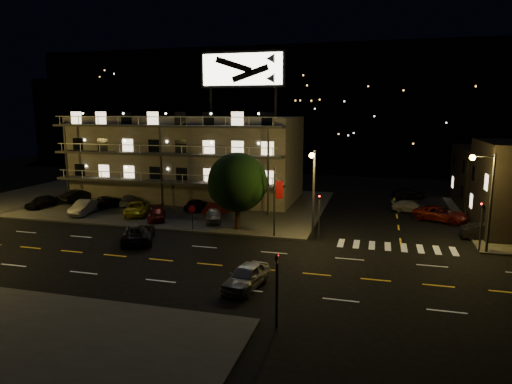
% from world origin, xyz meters
% --- Properties ---
extents(ground, '(140.00, 140.00, 0.00)m').
position_xyz_m(ground, '(0.00, 0.00, 0.00)').
color(ground, black).
rests_on(ground, ground).
extents(curb_nw, '(44.00, 24.00, 0.15)m').
position_xyz_m(curb_nw, '(-14.00, 20.00, 0.07)').
color(curb_nw, '#3D3D3A').
rests_on(curb_nw, ground).
extents(motel, '(28.00, 13.80, 18.10)m').
position_xyz_m(motel, '(-9.94, 23.88, 5.34)').
color(motel, gray).
rests_on(motel, ground).
extents(hill_backdrop, '(120.00, 25.00, 24.00)m').
position_xyz_m(hill_backdrop, '(-5.94, 68.78, 11.55)').
color(hill_backdrop, black).
rests_on(hill_backdrop, ground).
extents(streetlight_nc, '(0.44, 1.92, 8.00)m').
position_xyz_m(streetlight_nc, '(8.50, 7.94, 4.96)').
color(streetlight_nc, '#2D2D30').
rests_on(streetlight_nc, ground).
extents(streetlight_ne, '(1.92, 0.44, 8.00)m').
position_xyz_m(streetlight_ne, '(22.14, 8.30, 4.96)').
color(streetlight_ne, '#2D2D30').
rests_on(streetlight_ne, ground).
extents(signal_nw, '(0.20, 0.27, 4.60)m').
position_xyz_m(signal_nw, '(9.00, 8.50, 2.57)').
color(signal_nw, '#2D2D30').
rests_on(signal_nw, ground).
extents(signal_sw, '(0.20, 0.27, 4.60)m').
position_xyz_m(signal_sw, '(9.00, -8.50, 2.57)').
color(signal_sw, '#2D2D30').
rests_on(signal_sw, ground).
extents(signal_ne, '(0.27, 0.20, 4.60)m').
position_xyz_m(signal_ne, '(22.00, 8.50, 2.57)').
color(signal_ne, '#2D2D30').
rests_on(signal_ne, ground).
extents(banner_north, '(0.83, 0.16, 6.40)m').
position_xyz_m(banner_north, '(5.09, 8.40, 3.43)').
color(banner_north, '#2D2D30').
rests_on(banner_north, ground).
extents(stop_sign, '(0.91, 0.11, 2.61)m').
position_xyz_m(stop_sign, '(-3.00, 8.57, 1.71)').
color(stop_sign, '#2D2D30').
rests_on(stop_sign, ground).
extents(tree, '(5.83, 5.61, 7.34)m').
position_xyz_m(tree, '(1.06, 9.83, 4.51)').
color(tree, black).
rests_on(tree, curb_nw).
extents(lot_car_0, '(1.84, 4.22, 1.41)m').
position_xyz_m(lot_car_0, '(-23.85, 13.15, 0.86)').
color(lot_car_0, black).
rests_on(lot_car_0, curb_nw).
extents(lot_car_1, '(2.18, 4.75, 1.51)m').
position_xyz_m(lot_car_1, '(-16.98, 11.50, 0.90)').
color(lot_car_1, '#96969C').
rests_on(lot_car_1, curb_nw).
extents(lot_car_2, '(3.93, 5.46, 1.38)m').
position_xyz_m(lot_car_2, '(-11.23, 12.68, 0.84)').
color(lot_car_2, gold).
rests_on(lot_car_2, curb_nw).
extents(lot_car_3, '(3.32, 4.55, 1.22)m').
position_xyz_m(lot_car_3, '(-8.12, 11.24, 0.76)').
color(lot_car_3, '#5C120D').
rests_on(lot_car_3, curb_nw).
extents(lot_car_4, '(2.70, 4.10, 1.30)m').
position_xyz_m(lot_car_4, '(-2.16, 11.95, 0.80)').
color(lot_car_4, '#96969C').
rests_on(lot_car_4, curb_nw).
extents(lot_car_5, '(3.02, 4.85, 1.51)m').
position_xyz_m(lot_car_5, '(-21.74, 17.24, 0.90)').
color(lot_car_5, black).
rests_on(lot_car_5, curb_nw).
extents(lot_car_6, '(3.94, 5.21, 1.31)m').
position_xyz_m(lot_car_6, '(-16.51, 15.39, 0.81)').
color(lot_car_6, black).
rests_on(lot_car_6, curb_nw).
extents(lot_car_7, '(3.15, 4.64, 1.25)m').
position_xyz_m(lot_car_7, '(-14.72, 16.95, 0.77)').
color(lot_car_7, '#96969C').
rests_on(lot_car_7, curb_nw).
extents(lot_car_8, '(1.64, 3.96, 1.34)m').
position_xyz_m(lot_car_8, '(-5.95, 16.50, 0.82)').
color(lot_car_8, black).
rests_on(lot_car_8, curb_nw).
extents(lot_car_9, '(2.47, 4.19, 1.31)m').
position_xyz_m(lot_car_9, '(-2.81, 15.38, 0.80)').
color(lot_car_9, '#5C120D').
rests_on(lot_car_9, curb_nw).
extents(side_car_0, '(4.25, 1.63, 1.38)m').
position_xyz_m(side_car_0, '(23.28, 12.52, 0.69)').
color(side_car_0, black).
rests_on(side_car_0, ground).
extents(side_car_1, '(5.98, 4.52, 1.51)m').
position_xyz_m(side_car_1, '(20.29, 18.83, 0.75)').
color(side_car_1, '#5C120D').
rests_on(side_car_1, ground).
extents(side_car_2, '(4.60, 2.27, 1.29)m').
position_xyz_m(side_car_2, '(17.61, 22.56, 0.64)').
color(side_car_2, '#96969C').
rests_on(side_car_2, ground).
extents(side_car_3, '(4.52, 2.92, 1.43)m').
position_xyz_m(side_car_3, '(17.81, 30.92, 0.72)').
color(side_car_3, black).
rests_on(side_car_3, ground).
extents(road_car_east, '(2.54, 4.73, 1.53)m').
position_xyz_m(road_car_east, '(5.90, -3.55, 0.77)').
color(road_car_east, '#96969C').
rests_on(road_car_east, ground).
extents(road_car_west, '(4.53, 6.03, 1.52)m').
position_xyz_m(road_car_west, '(-6.16, 4.02, 0.76)').
color(road_car_west, black).
rests_on(road_car_west, ground).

